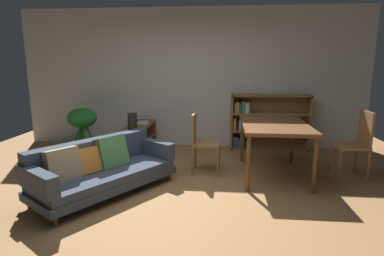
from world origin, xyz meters
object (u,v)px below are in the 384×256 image
Objects in this scene: fabric_couch at (101,168)px; open_laptop at (139,122)px; dining_table at (274,128)px; dining_chair_far at (356,141)px; desk_speaker at (132,121)px; dining_chair_near at (202,140)px; bookshelf at (264,122)px; potted_floor_plant at (82,123)px; media_console at (139,140)px.

fabric_couch reaches higher than open_laptop.
dining_chair_far is (1.18, 0.06, -0.18)m from dining_table.
open_laptop is 0.57m from desk_speaker.
fabric_couch is 2.00m from open_laptop.
bookshelf reaches higher than dining_chair_near.
dining_table is at bearing -15.20° from potted_floor_plant.
open_laptop is 0.51× the size of potted_floor_plant.
dining_table is 1.52× the size of dining_chair_near.
open_laptop is at bearing 92.74° from desk_speaker.
dining_table is at bearing -92.02° from bookshelf.
fabric_couch is 2.14× the size of dining_chair_near.
potted_floor_plant is 0.86× the size of dining_chair_far.
dining_chair_near is at bearing 177.78° from dining_table.
dining_chair_near is at bearing -41.57° from open_laptop.
bookshelf is at bearing 14.56° from media_console.
potted_floor_plant is (-1.01, -0.25, 0.01)m from open_laptop.
fabric_couch is at bearing -160.13° from dining_table.
dining_chair_near is (1.22, -0.56, -0.17)m from desk_speaker.
bookshelf is at bearing 87.98° from dining_table.
dining_chair_far is at bearing 0.35° from dining_chair_near.
desk_speaker is at bearing 171.12° from dining_chair_far.
desk_speaker is (0.03, -0.55, 0.12)m from open_laptop.
potted_floor_plant is (-1.04, 0.31, -0.11)m from desk_speaker.
desk_speaker is at bearing -92.34° from media_console.
open_laptop is at bearing 153.60° from dining_table.
fabric_couch is 7.08× the size of desk_speaker.
potted_floor_plant is at bearing 169.34° from dining_chair_far.
dining_chair_near is 1.85m from bookshelf.
dining_chair_far is at bearing -13.86° from media_console.
dining_chair_far is (3.46, -0.85, 0.27)m from media_console.
dining_chair_near is (2.26, -0.86, -0.06)m from potted_floor_plant.
fabric_couch is 3.61m from dining_chair_far.
media_console is at bearing 88.85° from fabric_couch.
bookshelf reaches higher than desk_speaker.
desk_speaker reaches higher than fabric_couch.
dining_chair_far reaches higher than media_console.
potted_floor_plant reaches higher than media_console.
media_console is 0.38m from open_laptop.
fabric_couch reaches higher than media_console.
bookshelf is (-1.13, 1.46, -0.01)m from dining_chair_far.
dining_chair_far is 1.84m from bookshelf.
dining_chair_near is (1.21, -0.87, 0.24)m from media_console.
fabric_couch is 1.53m from dining_chair_near.
dining_table is 1.09m from dining_chair_near.
potted_floor_plant reaches higher than desk_speaker.
media_console is (0.03, 1.74, -0.06)m from fabric_couch.
dining_chair_near is 0.93× the size of dining_chair_far.
desk_speaker is 1.09m from potted_floor_plant.
media_console is 2.42m from bookshelf.
dining_table is 0.93× the size of bookshelf.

